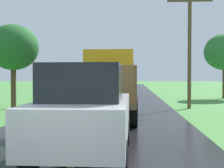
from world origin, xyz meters
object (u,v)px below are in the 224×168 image
(banana_truck_near, at_px, (107,83))
(following_car, at_px, (86,110))
(utility_pole_roadside, at_px, (190,45))
(banana_truck_far, at_px, (119,80))
(roadside_tree_near_left, at_px, (13,48))

(banana_truck_near, distance_m, following_car, 6.50)
(banana_truck_near, relative_size, utility_pole_roadside, 0.93)
(banana_truck_far, bearing_deg, roadside_tree_near_left, -130.76)
(utility_pole_roadside, height_order, following_car, utility_pole_roadside)
(utility_pole_roadside, distance_m, roadside_tree_near_left, 9.50)
(roadside_tree_near_left, distance_m, following_car, 11.60)
(roadside_tree_near_left, bearing_deg, following_car, -61.40)
(banana_truck_far, xyz_separation_m, following_car, (0.03, -16.28, -0.40))
(following_car, bearing_deg, roadside_tree_near_left, 118.60)
(banana_truck_far, relative_size, roadside_tree_near_left, 1.29)
(banana_truck_near, bearing_deg, utility_pole_roadside, 46.27)
(following_car, bearing_deg, banana_truck_near, 90.82)
(following_car, bearing_deg, utility_pole_roadside, 69.58)
(banana_truck_near, height_order, utility_pole_roadside, utility_pole_roadside)
(banana_truck_far, relative_size, following_car, 1.42)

